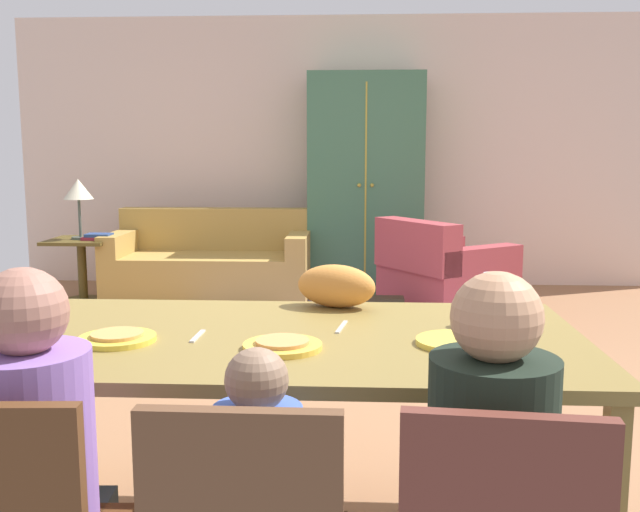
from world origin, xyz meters
name	(u,v)px	position (x,y,z in m)	size (l,w,h in m)	color
ground_plane	(331,373)	(0.00, 0.40, -0.01)	(6.66, 6.01, 0.02)	#946544
back_wall	(343,152)	(0.00, 3.46, 1.35)	(6.66, 0.10, 2.70)	beige
dining_table	(288,352)	(-0.08, -1.59, 0.70)	(1.99, 1.07, 0.76)	olive
plate_near_man	(117,339)	(-0.62, -1.71, 0.77)	(0.25, 0.25, 0.02)	yellow
pizza_near_man	(117,334)	(-0.62, -1.71, 0.78)	(0.17, 0.17, 0.01)	#D5954E
plate_near_child	(282,346)	(-0.08, -1.77, 0.77)	(0.25, 0.25, 0.02)	yellow
pizza_near_child	(282,342)	(-0.08, -1.77, 0.78)	(0.17, 0.17, 0.01)	#D8924F
plate_near_woman	(455,342)	(0.47, -1.69, 0.77)	(0.25, 0.25, 0.02)	yellow
wine_glass	(493,288)	(0.64, -1.41, 0.89)	(0.07, 0.07, 0.19)	silver
fork	(198,336)	(-0.37, -1.64, 0.76)	(0.02, 0.15, 0.01)	silver
knife	(342,327)	(0.10, -1.49, 0.76)	(0.01, 0.17, 0.01)	silver
person_man	(41,502)	(-0.62, -2.31, 0.51)	(0.30, 0.41, 1.11)	#334343
cat	(336,286)	(0.07, -1.15, 0.84)	(0.32, 0.16, 0.17)	orange
area_rug	(342,320)	(0.04, 1.75, 0.00)	(2.60, 1.80, 0.01)	#7F699C
couch	(211,266)	(-1.21, 2.61, 0.30)	(1.84, 0.86, 0.82)	#AF8941
armchair	(443,279)	(0.86, 1.92, 0.32)	(1.19, 1.19, 0.82)	#9A383D
armoire	(365,184)	(0.23, 3.07, 1.05)	(1.10, 0.59, 2.10)	#3C6749
side_table	(82,261)	(-2.34, 2.35, 0.38)	(0.56, 0.56, 0.58)	#4F4019
table_lamp	(78,191)	(-2.34, 2.35, 1.01)	(0.26, 0.26, 0.54)	#424E44
book_lower	(96,238)	(-2.18, 2.30, 0.59)	(0.22, 0.16, 0.03)	maroon
book_upper	(99,235)	(-2.15, 2.31, 0.62)	(0.22, 0.16, 0.03)	navy
handbag	(383,314)	(0.36, 1.45, 0.13)	(0.32, 0.16, 0.26)	#2C2518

